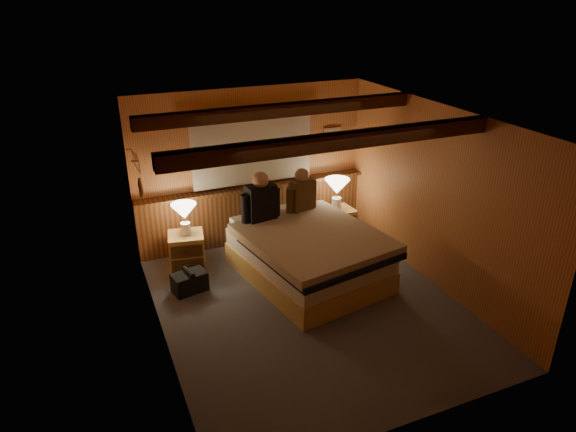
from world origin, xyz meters
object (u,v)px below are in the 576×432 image
lamp_right (337,188)px  duffel_bag (190,282)px  nightstand_left (187,251)px  lamp_left (184,213)px  nightstand_right (339,223)px  person_left (261,200)px  person_right (302,193)px  bed (308,254)px

lamp_right → duffel_bag: 2.70m
nightstand_left → lamp_left: 0.59m
lamp_left → duffel_bag: bearing=-101.5°
nightstand_right → lamp_left: size_ratio=1.08×
lamp_left → person_left: bearing=-15.0°
lamp_left → person_right: 1.70m
bed → person_right: bearing=63.0°
nightstand_right → person_left: 1.63m
duffel_bag → nightstand_right: bearing=1.9°
bed → person_right: 0.97m
lamp_right → person_left: bearing=-166.9°
duffel_bag → bed: bearing=-22.7°
person_right → person_left: bearing=174.5°
nightstand_right → duffel_bag: (-2.56, -0.64, -0.11)m
bed → nightstand_left: bed is taller
lamp_right → duffel_bag: (-2.52, -0.66, -0.71)m
nightstand_right → lamp_right: bearing=152.7°
person_left → duffel_bag: bearing=-170.8°
lamp_right → person_left: 1.41m
person_right → duffel_bag: 2.04m
person_right → lamp_right: bearing=3.8°
lamp_left → person_left: size_ratio=0.63×
lamp_left → lamp_right: 2.39m
person_left → bed: bearing=-62.6°
person_right → bed: bearing=-120.8°
lamp_left → person_right: (1.69, -0.18, 0.11)m
bed → nightstand_left: bearing=138.4°
person_right → lamp_left: bearing=160.2°
nightstand_left → person_right: size_ratio=0.85×
person_left → lamp_left: bearing=157.6°
bed → lamp_right: bearing=36.0°
bed → nightstand_right: bearing=34.1°
nightstand_right → person_right: (-0.75, -0.20, 0.72)m
lamp_right → person_left: (-1.37, -0.32, 0.15)m
bed → person_left: bearing=114.8°
bed → duffel_bag: (-1.59, 0.30, -0.23)m
person_left → duffel_bag: person_left is taller
nightstand_left → person_left: (1.03, -0.27, 0.73)m
nightstand_right → lamp_left: lamp_left is taller
lamp_right → person_right: (-0.70, -0.22, 0.12)m
lamp_right → bed: bearing=-134.0°
lamp_left → person_right: size_ratio=0.70×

